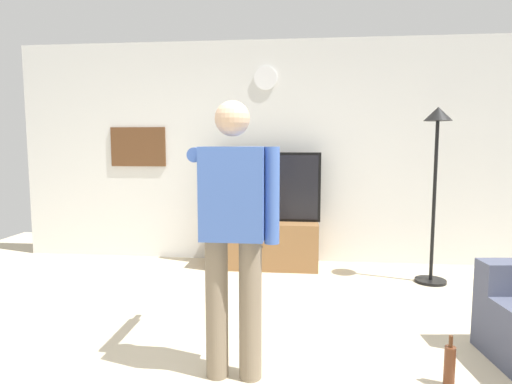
{
  "coord_description": "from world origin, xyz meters",
  "views": [
    {
      "loc": [
        0.36,
        -2.45,
        1.46
      ],
      "look_at": [
        -0.03,
        1.2,
        1.05
      ],
      "focal_mm": 30.55,
      "sensor_mm": 36.0,
      "label": 1
    }
  ],
  "objects_px": {
    "wall_clock": "(266,78)",
    "person_standing_nearer_lamp": "(233,225)",
    "television": "(264,187)",
    "floor_lamp": "(436,158)",
    "tv_stand": "(263,244)",
    "beverage_bottle": "(450,366)",
    "framed_picture": "(138,147)"
  },
  "relations": [
    {
      "from": "wall_clock",
      "to": "person_standing_nearer_lamp",
      "type": "relative_size",
      "value": 0.16
    },
    {
      "from": "television",
      "to": "person_standing_nearer_lamp",
      "type": "height_order",
      "value": "person_standing_nearer_lamp"
    },
    {
      "from": "floor_lamp",
      "to": "tv_stand",
      "type": "bearing_deg",
      "value": 167.2
    },
    {
      "from": "wall_clock",
      "to": "television",
      "type": "bearing_deg",
      "value": -90.0
    },
    {
      "from": "tv_stand",
      "to": "beverage_bottle",
      "type": "xyz_separation_m",
      "value": [
        1.34,
        -2.45,
        -0.14
      ]
    },
    {
      "from": "floor_lamp",
      "to": "television",
      "type": "bearing_deg",
      "value": 165.82
    },
    {
      "from": "person_standing_nearer_lamp",
      "to": "beverage_bottle",
      "type": "height_order",
      "value": "person_standing_nearer_lamp"
    },
    {
      "from": "wall_clock",
      "to": "person_standing_nearer_lamp",
      "type": "xyz_separation_m",
      "value": [
        0.03,
        -2.76,
        -1.28
      ]
    },
    {
      "from": "tv_stand",
      "to": "beverage_bottle",
      "type": "distance_m",
      "value": 2.8
    },
    {
      "from": "tv_stand",
      "to": "floor_lamp",
      "type": "height_order",
      "value": "floor_lamp"
    },
    {
      "from": "framed_picture",
      "to": "beverage_bottle",
      "type": "relative_size",
      "value": 2.23
    },
    {
      "from": "framed_picture",
      "to": "floor_lamp",
      "type": "distance_m",
      "value": 3.5
    },
    {
      "from": "person_standing_nearer_lamp",
      "to": "wall_clock",
      "type": "bearing_deg",
      "value": 90.7
    },
    {
      "from": "floor_lamp",
      "to": "beverage_bottle",
      "type": "height_order",
      "value": "floor_lamp"
    },
    {
      "from": "beverage_bottle",
      "to": "tv_stand",
      "type": "bearing_deg",
      "value": 118.71
    },
    {
      "from": "wall_clock",
      "to": "framed_picture",
      "type": "relative_size",
      "value": 0.4
    },
    {
      "from": "television",
      "to": "floor_lamp",
      "type": "bearing_deg",
      "value": -14.18
    },
    {
      "from": "floor_lamp",
      "to": "beverage_bottle",
      "type": "bearing_deg",
      "value": -102.98
    },
    {
      "from": "beverage_bottle",
      "to": "framed_picture",
      "type": "bearing_deg",
      "value": 137.09
    },
    {
      "from": "framed_picture",
      "to": "television",
      "type": "bearing_deg",
      "value": -8.76
    },
    {
      "from": "television",
      "to": "floor_lamp",
      "type": "xyz_separation_m",
      "value": [
        1.81,
        -0.46,
        0.36
      ]
    },
    {
      "from": "tv_stand",
      "to": "framed_picture",
      "type": "distance_m",
      "value": 2.0
    },
    {
      "from": "framed_picture",
      "to": "floor_lamp",
      "type": "bearing_deg",
      "value": -11.66
    },
    {
      "from": "framed_picture",
      "to": "floor_lamp",
      "type": "xyz_separation_m",
      "value": [
        3.43,
        -0.71,
        -0.11
      ]
    },
    {
      "from": "television",
      "to": "framed_picture",
      "type": "height_order",
      "value": "framed_picture"
    },
    {
      "from": "beverage_bottle",
      "to": "person_standing_nearer_lamp",
      "type": "bearing_deg",
      "value": -179.41
    },
    {
      "from": "wall_clock",
      "to": "beverage_bottle",
      "type": "height_order",
      "value": "wall_clock"
    },
    {
      "from": "television",
      "to": "person_standing_nearer_lamp",
      "type": "bearing_deg",
      "value": -89.24
    },
    {
      "from": "wall_clock",
      "to": "beverage_bottle",
      "type": "bearing_deg",
      "value": -63.91
    },
    {
      "from": "floor_lamp",
      "to": "beverage_bottle",
      "type": "distance_m",
      "value": 2.4
    },
    {
      "from": "beverage_bottle",
      "to": "television",
      "type": "bearing_deg",
      "value": 118.26
    },
    {
      "from": "framed_picture",
      "to": "person_standing_nearer_lamp",
      "type": "bearing_deg",
      "value": -59.2
    }
  ]
}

